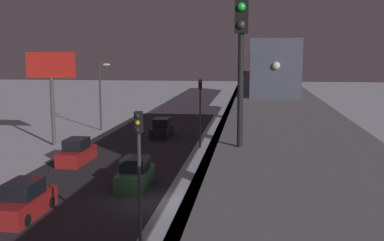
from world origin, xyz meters
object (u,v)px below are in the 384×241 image
subway_train (262,59)px  traffic_light_mid (200,103)px  sedan_red_2 (77,153)px  sedan_red (24,202)px  traffic_light_near (139,163)px  sedan_black (162,129)px  commercial_billboard (51,74)px  rail_signal (241,47)px  sedan_green (135,175)px

subway_train → traffic_light_mid: 22.00m
sedan_red_2 → sedan_red: bearing=98.2°
sedan_red → traffic_light_near: traffic_light_near is taller
subway_train → sedan_black: size_ratio=16.21×
sedan_red → commercial_billboard: (6.61, -19.09, 6.04)m
rail_signal → sedan_black: (9.11, -35.52, -8.19)m
sedan_red_2 → traffic_light_mid: 12.12m
rail_signal → traffic_light_near: bearing=-54.9°
subway_train → sedan_green: (8.93, 33.94, -7.24)m
sedan_red → traffic_light_mid: size_ratio=0.75×
sedan_red → commercial_billboard: bearing=-70.9°
sedan_green → traffic_light_near: 11.51m
sedan_green → traffic_light_mid: bearing=77.6°
sedan_red_2 → traffic_light_mid: bearing=-143.0°
commercial_billboard → sedan_red: bearing=109.1°
subway_train → sedan_red_2: size_ratio=15.78×
sedan_red → sedan_black: 25.18m
sedan_red_2 → traffic_light_mid: traffic_light_mid is taller
sedan_green → traffic_light_mid: 13.88m
sedan_green → subway_train: bearing=75.3°
rail_signal → sedan_black: 37.57m
sedan_black → subway_train: bearing=54.9°
rail_signal → commercial_billboard: rail_signal is taller
rail_signal → traffic_light_near: rail_signal is taller
rail_signal → traffic_light_near: (4.41, -6.26, -4.79)m
traffic_light_mid → sedan_red: bearing=69.0°
subway_train → traffic_light_mid: bearing=73.8°
sedan_red → sedan_red_2: bearing=-81.8°
sedan_red → traffic_light_mid: traffic_light_mid is taller
sedan_red → sedan_red_2: same height
subway_train → sedan_red_2: 32.56m
sedan_black → commercial_billboard: commercial_billboard is taller
sedan_black → sedan_red_2: 13.33m
sedan_red → sedan_black: same height
traffic_light_near → traffic_light_mid: size_ratio=1.00×
sedan_red → sedan_black: (-2.80, -25.02, 0.01)m
sedan_red_2 → commercial_billboard: size_ratio=0.53×
rail_signal → sedan_red_2: 28.00m
sedan_red_2 → traffic_light_mid: (-9.30, -7.00, 3.40)m
sedan_black → traffic_light_mid: size_ratio=0.71×
rail_signal → sedan_red: size_ratio=0.84×
sedan_red → sedan_green: (-4.60, -6.36, 0.01)m
sedan_red_2 → commercial_billboard: (4.81, -6.59, 6.03)m
traffic_light_near → traffic_light_mid: 23.74m
sedan_green → traffic_light_near: (-2.90, 10.61, 3.40)m
sedan_black → traffic_light_near: bearing=-80.9°
sedan_red_2 → traffic_light_near: traffic_light_near is taller
rail_signal → sedan_green: bearing=-66.6°
traffic_light_mid → commercial_billboard: (14.11, 0.41, 2.63)m
rail_signal → traffic_light_mid: size_ratio=0.62×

